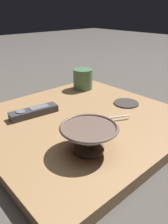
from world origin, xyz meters
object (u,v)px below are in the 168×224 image
object	(u,v)px
tv_remote_near	(34,112)
drink_coaster	(126,103)
coffee_mug	(83,79)
cereal_bowl	(89,137)
teaspoon	(100,119)

from	to	relation	value
tv_remote_near	drink_coaster	bearing A→B (deg)	-25.60
tv_remote_near	coffee_mug	bearing A→B (deg)	16.77
cereal_bowl	tv_remote_near	bearing A→B (deg)	89.96
coffee_mug	cereal_bowl	bearing A→B (deg)	-130.00
coffee_mug	teaspoon	xyz separation A→B (m)	(-0.19, -0.30, -0.03)
drink_coaster	coffee_mug	bearing A→B (deg)	91.38
coffee_mug	tv_remote_near	size ratio (longest dim) A/B	0.52
cereal_bowl	tv_remote_near	world-z (taller)	cereal_bowl
cereal_bowl	coffee_mug	size ratio (longest dim) A/B	1.68
coffee_mug	tv_remote_near	xyz separation A→B (m)	(-0.32, -0.10, -0.03)
cereal_bowl	teaspoon	size ratio (longest dim) A/B	1.28
teaspoon	drink_coaster	world-z (taller)	teaspoon
cereal_bowl	coffee_mug	xyz separation A→B (m)	(0.32, 0.38, 0.01)
teaspoon	drink_coaster	bearing A→B (deg)	12.15
tv_remote_near	drink_coaster	size ratio (longest dim) A/B	1.79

